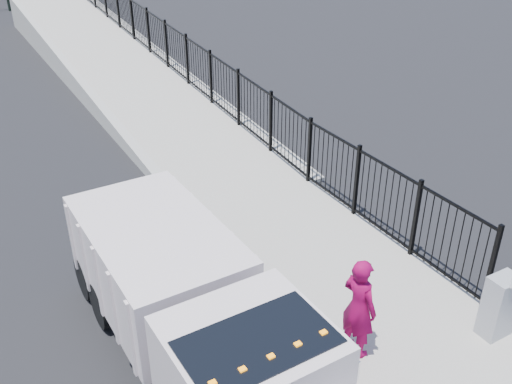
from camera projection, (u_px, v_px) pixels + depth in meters
ground at (273, 311)px, 11.12m from camera, size 120.00×120.00×0.00m
sidewalk at (420, 337)px, 10.41m from camera, size 3.55×12.00×0.12m
curb at (335, 376)px, 9.57m from camera, size 0.30×12.00×0.16m
ramp at (120, 77)px, 24.20m from camera, size 3.95×24.06×3.19m
iron_fence at (188, 76)px, 21.34m from camera, size 0.10×28.00×1.80m
truck at (194, 314)px, 9.11m from camera, size 2.39×6.83×2.32m
worker at (359, 307)px, 9.60m from camera, size 0.56×0.76×1.91m
utility_cabinet at (499, 306)px, 10.12m from camera, size 0.55×0.40×1.25m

